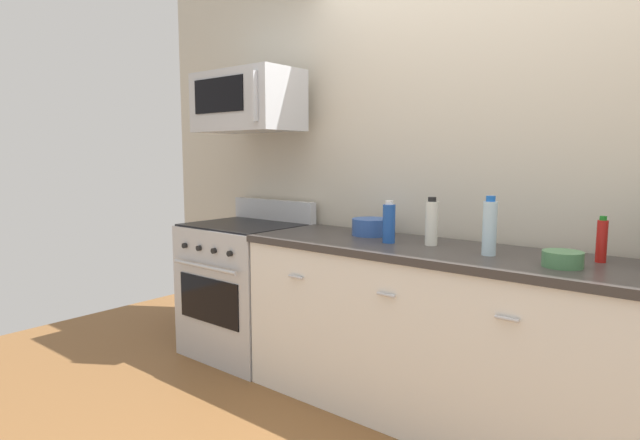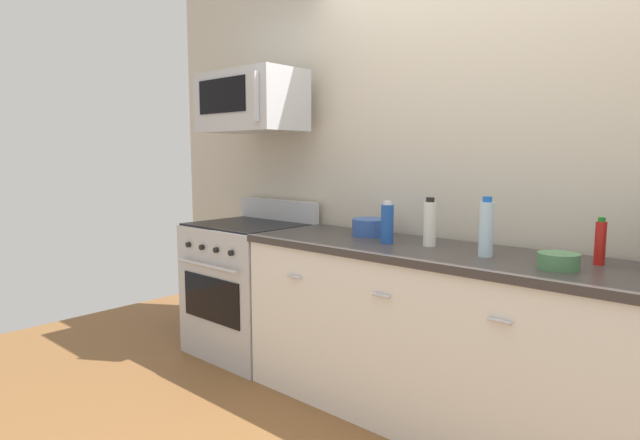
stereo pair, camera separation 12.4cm
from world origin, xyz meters
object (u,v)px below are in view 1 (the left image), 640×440
(bottle_soda_blue, at_px, (389,223))
(bottle_water_clear, at_px, (490,227))
(microwave, at_px, (247,102))
(range_oven, at_px, (246,288))
(bowl_green_glaze, at_px, (563,259))
(bottle_vinegar_white, at_px, (432,222))
(bowl_blue_mixing, at_px, (371,226))
(bottle_hot_sauce_red, at_px, (602,240))

(bottle_soda_blue, xyz_separation_m, bottle_water_clear, (0.56, -0.00, 0.03))
(microwave, bearing_deg, range_oven, -90.29)
(bottle_soda_blue, bearing_deg, bowl_green_glaze, -3.63)
(range_oven, bearing_deg, microwave, 89.71)
(bottle_vinegar_white, height_order, bowl_blue_mixing, bottle_vinegar_white)
(bottle_water_clear, distance_m, bowl_blue_mixing, 0.81)
(range_oven, xyz_separation_m, bottle_hot_sauce_red, (2.19, 0.13, 0.55))
(bottle_soda_blue, xyz_separation_m, bowl_green_glaze, (0.90, -0.06, -0.07))
(microwave, bearing_deg, bowl_green_glaze, -3.56)
(bottle_vinegar_white, height_order, bottle_water_clear, bottle_water_clear)
(bottle_vinegar_white, bearing_deg, range_oven, -177.97)
(range_oven, height_order, bottle_hot_sauce_red, bottle_hot_sauce_red)
(bottle_vinegar_white, xyz_separation_m, bowl_blue_mixing, (-0.44, 0.09, -0.07))
(bottle_hot_sauce_red, distance_m, bottle_soda_blue, 1.02)
(bottle_hot_sauce_red, xyz_separation_m, bowl_blue_mixing, (-1.23, 0.01, -0.05))
(bottle_vinegar_white, bearing_deg, bottle_hot_sauce_red, 5.45)
(microwave, relative_size, bottle_water_clear, 2.63)
(microwave, relative_size, bottle_hot_sauce_red, 3.60)
(bottle_vinegar_white, distance_m, bottle_water_clear, 0.35)
(bowl_blue_mixing, bearing_deg, bottle_vinegar_white, -10.97)
(range_oven, xyz_separation_m, bottle_water_clear, (1.74, -0.03, 0.59))
(bowl_blue_mixing, height_order, bowl_green_glaze, bowl_blue_mixing)
(bottle_soda_blue, distance_m, bottle_water_clear, 0.56)
(bottle_hot_sauce_red, bearing_deg, bowl_blue_mixing, 179.54)
(bottle_water_clear, xyz_separation_m, bowl_green_glaze, (0.34, -0.05, -0.10))
(bottle_hot_sauce_red, bearing_deg, range_oven, -176.72)
(range_oven, bearing_deg, bottle_vinegar_white, 2.03)
(bottle_soda_blue, bearing_deg, microwave, 176.50)
(bottle_vinegar_white, bearing_deg, bowl_green_glaze, -11.02)
(bowl_green_glaze, bearing_deg, range_oven, 177.67)
(bottle_vinegar_white, relative_size, bottle_soda_blue, 1.11)
(bottle_vinegar_white, height_order, bowl_green_glaze, bottle_vinegar_white)
(microwave, distance_m, bottle_hot_sauce_red, 2.31)
(microwave, xyz_separation_m, bowl_blue_mixing, (0.95, 0.09, -0.78))
(bottle_soda_blue, xyz_separation_m, bowl_blue_mixing, (-0.23, 0.16, -0.06))
(range_oven, bearing_deg, bowl_green_glaze, -2.33)
(range_oven, xyz_separation_m, bowl_green_glaze, (2.08, -0.08, 0.49))
(range_oven, height_order, bottle_soda_blue, bottle_soda_blue)
(range_oven, distance_m, bottle_water_clear, 1.83)
(bottle_hot_sauce_red, distance_m, bottle_water_clear, 0.48)
(bowl_blue_mixing, bearing_deg, bottle_water_clear, -11.87)
(range_oven, xyz_separation_m, bowl_blue_mixing, (0.95, 0.13, 0.50))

